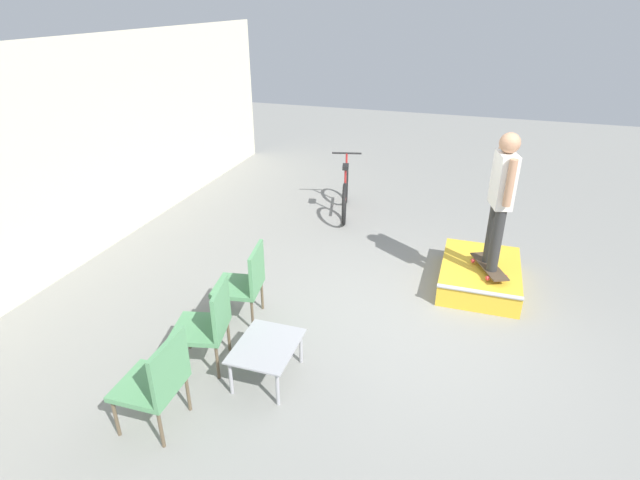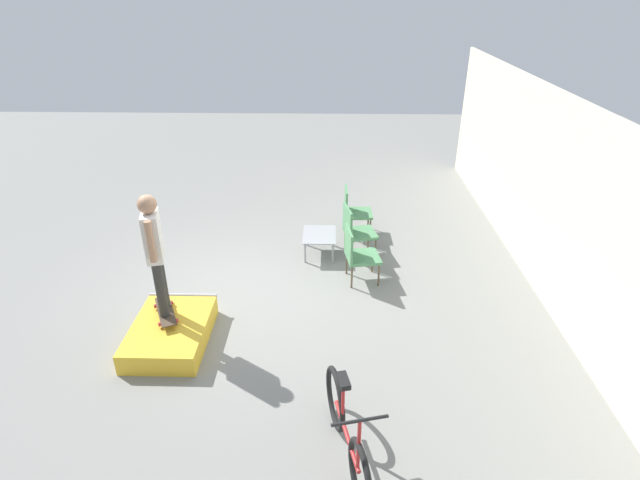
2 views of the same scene
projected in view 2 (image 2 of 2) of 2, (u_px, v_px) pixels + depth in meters
The scene contains 10 objects.
ground_plane at pixel (241, 291), 7.92m from camera, with size 24.00×24.00×0.00m, color gray.
house_wall_back at pixel (560, 208), 7.12m from camera, with size 12.00×0.06×3.00m.
skate_ramp_box at pixel (171, 332), 6.76m from camera, with size 1.41×0.99×0.32m.
skateboard_on_ramp at pixel (166, 311), 6.80m from camera, with size 0.75×0.49×0.07m.
person_skater at pixel (154, 246), 6.33m from camera, with size 0.56×0.29×1.69m.
coffee_table at pixel (319, 237), 8.85m from camera, with size 0.73×0.58×0.40m.
patio_chair_left at pixel (353, 209), 9.51m from camera, with size 0.53×0.53×0.93m.
patio_chair_center at pixel (355, 229), 8.74m from camera, with size 0.62×0.62×0.93m.
patio_chair_right at pixel (357, 253), 7.98m from camera, with size 0.60×0.60×0.93m.
bicycle at pixel (347, 433), 4.97m from camera, with size 1.66×0.57×0.98m.
Camera 2 is at (6.62, 1.42, 4.37)m, focal length 28.00 mm.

